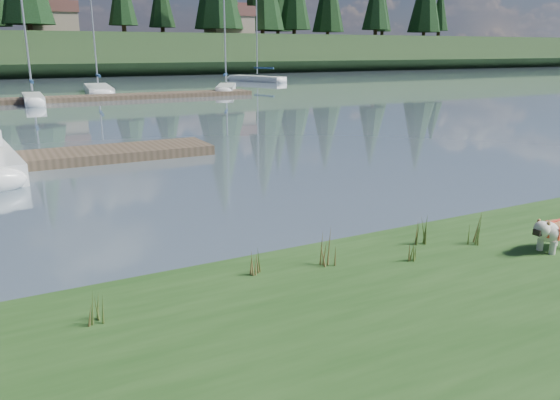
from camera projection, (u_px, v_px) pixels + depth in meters
ground at (31, 103)px, 34.73m from camera, size 200.00×200.00×0.00m
ridge at (4, 55)px, 70.74m from camera, size 200.00×20.00×5.00m
bulldog at (555, 230)px, 8.30m from camera, size 0.88×0.42×0.52m
dock_far at (64, 99)px, 35.58m from camera, size 26.00×2.20×0.30m
sailboat_bg_2 at (33, 98)px, 34.37m from camera, size 1.22×5.57×8.60m
sailboat_bg_3 at (98, 88)px, 42.46m from camera, size 2.58×8.81×12.67m
sailboat_bg_4 at (227, 87)px, 43.50m from camera, size 3.87×6.26×9.55m
sailboat_bg_5 at (253, 78)px, 57.11m from camera, size 4.27×7.61×10.92m
weed_0 at (257, 259)px, 7.45m from camera, size 0.17×0.14×0.50m
weed_1 at (327, 250)px, 7.73m from camera, size 0.17×0.14×0.55m
weed_2 at (418, 230)px, 8.61m from camera, size 0.17×0.14×0.53m
weed_3 at (96, 305)px, 6.13m from camera, size 0.17×0.14×0.48m
weed_4 at (417, 251)px, 7.89m from camera, size 0.17×0.14×0.38m
weed_5 at (476, 230)px, 8.56m from camera, size 0.17×0.14×0.58m
mud_lip at (195, 287)px, 7.75m from camera, size 60.00×0.50×0.14m
house_1 at (51, 16)px, 70.43m from camera, size 6.30×5.30×4.65m
house_2 at (229, 20)px, 79.46m from camera, size 6.30×5.30×4.65m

